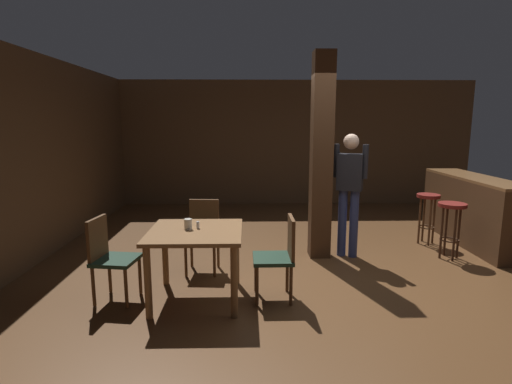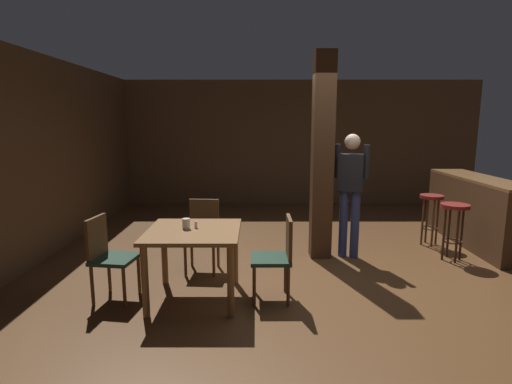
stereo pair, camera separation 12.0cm
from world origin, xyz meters
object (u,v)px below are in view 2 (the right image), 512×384
at_px(chair_east, 278,254).
at_px(chair_north, 203,231).
at_px(bar_stool_mid, 431,208).
at_px(dining_table, 194,241).
at_px(bar_counter, 472,211).
at_px(bar_stool_near, 454,218).
at_px(salt_shaker, 196,225).
at_px(napkin_cup, 186,224).
at_px(standing_person, 351,187).
at_px(chair_west, 108,253).

bearing_deg(chair_east, chair_north, 136.03).
xyz_separation_m(chair_east, bar_stool_mid, (2.44, 1.92, 0.08)).
relative_size(dining_table, bar_counter, 0.43).
relative_size(bar_counter, bar_stool_near, 2.87).
distance_m(salt_shaker, bar_stool_mid, 3.80).
xyz_separation_m(chair_north, salt_shaker, (0.04, -0.80, 0.30)).
bearing_deg(chair_east, bar_stool_mid, 38.21).
distance_m(napkin_cup, bar_counter, 4.50).
xyz_separation_m(chair_north, standing_person, (1.98, 0.49, 0.50)).
bearing_deg(salt_shaker, standing_person, 33.68).
bearing_deg(dining_table, bar_stool_mid, 29.92).
distance_m(bar_counter, bar_stool_mid, 0.65).
bearing_deg(napkin_cup, chair_east, -2.44).
bearing_deg(bar_counter, dining_table, -153.93).
distance_m(chair_north, standing_person, 2.09).
height_order(chair_west, napkin_cup, chair_west).
relative_size(dining_table, bar_stool_mid, 1.24).
relative_size(standing_person, bar_stool_near, 2.19).
xyz_separation_m(chair_north, chair_east, (0.91, -0.87, 0.00)).
distance_m(chair_north, napkin_cup, 0.89).
relative_size(bar_stool_near, bar_stool_mid, 1.00).
xyz_separation_m(chair_north, chair_west, (-0.89, -0.87, 0.00)).
distance_m(chair_west, bar_stool_mid, 4.66).
height_order(chair_east, napkin_cup, chair_east).
distance_m(dining_table, napkin_cup, 0.20).
bearing_deg(bar_stool_near, napkin_cup, -160.81).
xyz_separation_m(chair_east, standing_person, (1.07, 1.36, 0.50)).
bearing_deg(bar_counter, standing_person, -163.74).
relative_size(dining_table, napkin_cup, 8.68).
distance_m(chair_north, salt_shaker, 0.86).
relative_size(chair_west, bar_stool_near, 1.14).
bearing_deg(bar_stool_near, chair_north, -173.90).
distance_m(dining_table, bar_stool_mid, 3.85).
distance_m(chair_west, napkin_cup, 0.89).
distance_m(salt_shaker, standing_person, 2.34).
bearing_deg(chair_west, bar_stool_near, 16.09).
xyz_separation_m(napkin_cup, standing_person, (2.04, 1.32, 0.18)).
bearing_deg(napkin_cup, bar_stool_near, 19.19).
relative_size(chair_west, standing_person, 0.52).
bearing_deg(chair_west, chair_north, 44.23).
height_order(chair_north, standing_person, standing_person).
bearing_deg(salt_shaker, chair_east, -4.76).
bearing_deg(chair_east, napkin_cup, 177.56).
bearing_deg(chair_north, salt_shaker, -87.33).
distance_m(chair_north, bar_stool_mid, 3.51).
bearing_deg(salt_shaker, bar_stool_mid, 29.20).
height_order(chair_east, salt_shaker, chair_east).
bearing_deg(bar_counter, chair_west, -158.28).
height_order(chair_west, bar_counter, bar_counter).
bearing_deg(bar_stool_mid, chair_east, -141.79).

